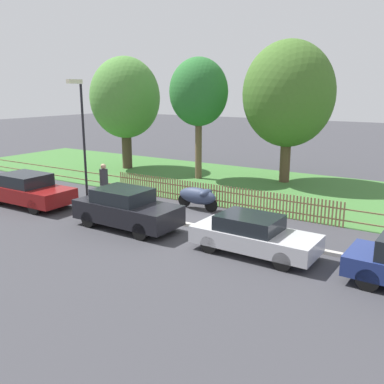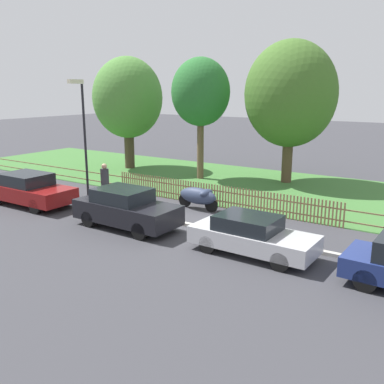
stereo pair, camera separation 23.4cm
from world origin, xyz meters
The scene contains 13 objects.
ground_plane centered at (0.00, 0.00, 0.00)m, with size 120.00×120.00×0.00m, color #38383D.
kerb_stone centered at (0.00, 0.10, 0.06)m, with size 42.27×0.20×0.12m, color #B2ADA3.
grass_strip centered at (0.00, 8.04, 0.01)m, with size 42.27×9.81×0.01m, color #3D7033.
park_fence centered at (0.00, 3.15, 0.51)m, with size 42.27×0.05×1.02m.
parked_car_black_saloon centered at (-7.28, -1.29, 0.74)m, with size 4.46×1.86×1.45m.
parked_car_navy_estate centered at (-1.36, -1.32, 0.76)m, with size 4.21×1.81×1.51m.
parked_car_red_compact centered at (3.84, -1.16, 0.65)m, with size 4.07×1.72×1.27m.
covered_motorcycle centered at (-0.39, 2.31, 0.61)m, with size 2.04×0.80×0.98m.
tree_nearest_kerb centered at (-9.79, 8.40, 4.60)m, with size 4.53×4.53×7.24m.
tree_behind_motorcycle centered at (-3.97, 8.08, 4.98)m, with size 3.36×3.36×6.95m.
tree_mid_park centered at (0.69, 9.89, 4.89)m, with size 5.02×5.02×7.80m.
pedestrian_near_fence centered at (-4.57, 0.82, 1.06)m, with size 0.45×0.45×1.87m.
street_lamp centered at (-5.45, 0.46, 3.53)m, with size 0.20×0.79×5.59m.
Camera 2 is at (9.39, -13.01, 5.19)m, focal length 40.00 mm.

